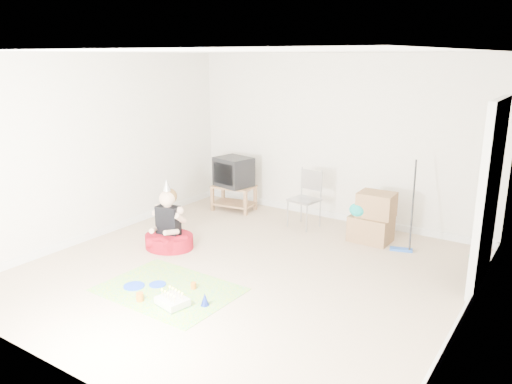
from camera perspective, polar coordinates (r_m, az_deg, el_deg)
The scene contains 16 objects.
ground at distance 6.21m, azimuth -1.29°, elevation -8.99°, with size 5.00×5.00×0.00m, color #CEB394.
doorway_recess at distance 6.09m, azimuth 25.21°, elevation -0.76°, with size 0.02×0.90×2.05m, color black.
tv_stand at distance 8.49m, azimuth -2.54°, elevation -0.41°, with size 0.74×0.52×0.43m.
crt_tv at distance 8.39m, azimuth -2.58°, elevation 2.33°, with size 0.56×0.47×0.49m, color black.
folding_chair at distance 7.64m, azimuth 5.54°, elevation -0.89°, with size 0.46×0.44×0.89m.
cardboard_boxes at distance 7.24m, azimuth 13.16°, elevation -2.92°, with size 0.59×0.45×0.71m.
floor_mop at distance 7.01m, azimuth 16.40°, elevation -4.46°, with size 0.32×0.39×1.20m.
book_pile at distance 7.08m, azimuth 24.18°, elevation -7.02°, with size 0.27×0.31×0.06m.
seated_woman at distance 6.95m, azimuth -9.93°, elevation -4.64°, with size 0.80×0.80×0.98m.
party_mat at distance 5.83m, azimuth -9.95°, elevation -10.93°, with size 1.51×1.10×0.01m, color #DE2E7D.
birthday_cake at distance 5.47m, azimuth -9.53°, elevation -12.30°, with size 0.36×0.31×0.15m.
blue_plate_near at distance 5.95m, azimuth -11.19°, elevation -10.31°, with size 0.19×0.19×0.01m, color blue.
blue_plate_far at distance 5.97m, azimuth -13.76°, elevation -10.39°, with size 0.24×0.24×0.01m, color blue.
orange_cup_near at distance 5.79m, azimuth -7.14°, elevation -10.56°, with size 0.06×0.06×0.07m, color orange.
orange_cup_far at distance 5.62m, azimuth -13.13°, elevation -11.60°, with size 0.08×0.08×0.09m, color orange.
blue_party_hat at distance 5.41m, azimuth -5.87°, elevation -12.10°, with size 0.09×0.09×0.14m, color #192DAF.
Camera 1 is at (3.25, -4.64, 2.56)m, focal length 35.00 mm.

